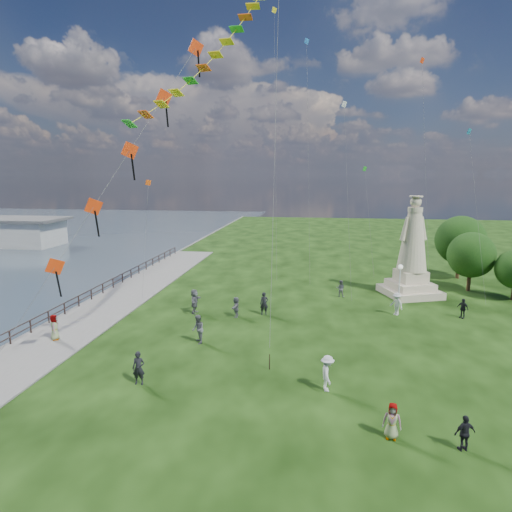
% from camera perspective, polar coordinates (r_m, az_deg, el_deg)
% --- Properties ---
extents(waterfront, '(200.00, 200.00, 1.51)m').
position_cam_1_polar(waterfront, '(35.31, -23.50, -7.97)').
color(waterfront, '#374752').
rests_on(waterfront, ground).
extents(statue, '(5.63, 5.63, 8.94)m').
position_cam_1_polar(statue, '(40.64, 20.07, -0.31)').
color(statue, '#B9AC8C').
rests_on(statue, ground).
extents(lamppost, '(0.36, 0.36, 3.87)m').
position_cam_1_polar(lamppost, '(35.28, 18.62, -2.81)').
color(lamppost, silver).
rests_on(lamppost, ground).
extents(tree_row, '(6.64, 11.89, 6.59)m').
position_cam_1_polar(tree_row, '(46.58, 26.81, 0.87)').
color(tree_row, '#382314').
rests_on(tree_row, ground).
extents(person_0, '(0.68, 0.48, 1.78)m').
position_cam_1_polar(person_0, '(23.69, -15.38, -14.22)').
color(person_0, black).
rests_on(person_0, ground).
extents(person_1, '(0.88, 1.06, 1.88)m').
position_cam_1_polar(person_1, '(28.20, -7.74, -9.66)').
color(person_1, '#595960').
rests_on(person_1, ground).
extents(person_2, '(0.75, 1.26, 1.85)m').
position_cam_1_polar(person_2, '(22.57, 9.48, -15.17)').
color(person_2, silver).
rests_on(person_2, ground).
extents(person_3, '(0.97, 0.70, 1.50)m').
position_cam_1_polar(person_3, '(19.98, 26.08, -20.45)').
color(person_3, black).
rests_on(person_3, ground).
extents(person_4, '(0.83, 0.58, 1.56)m').
position_cam_1_polar(person_4, '(19.68, 17.68, -20.22)').
color(person_4, '#595960').
rests_on(person_4, ground).
extents(person_5, '(0.79, 1.80, 1.94)m').
position_cam_1_polar(person_5, '(34.10, -8.19, -5.98)').
color(person_5, '#595960').
rests_on(person_5, ground).
extents(person_6, '(0.73, 0.56, 1.78)m').
position_cam_1_polar(person_6, '(33.44, 1.10, -6.36)').
color(person_6, black).
rests_on(person_6, ground).
extents(person_7, '(0.79, 0.56, 1.51)m').
position_cam_1_polar(person_7, '(38.96, 11.20, -4.27)').
color(person_7, '#595960').
rests_on(person_7, ground).
extents(person_8, '(1.19, 1.26, 1.78)m').
position_cam_1_polar(person_8, '(35.08, 18.23, -6.09)').
color(person_8, silver).
rests_on(person_8, ground).
extents(person_9, '(0.93, 0.99, 1.54)m').
position_cam_1_polar(person_9, '(36.26, 25.85, -6.29)').
color(person_9, black).
rests_on(person_9, ground).
extents(person_10, '(0.78, 0.95, 1.69)m').
position_cam_1_polar(person_10, '(31.24, -25.27, -8.77)').
color(person_10, '#595960').
rests_on(person_10, ground).
extents(person_11, '(0.65, 1.47, 1.57)m').
position_cam_1_polar(person_11, '(33.00, -2.67, -6.79)').
color(person_11, '#595960').
rests_on(person_11, ground).
extents(red_kite_train, '(9.24, 9.35, 18.89)m').
position_cam_1_polar(red_kite_train, '(26.26, -16.85, 12.34)').
color(red_kite_train, black).
rests_on(red_kite_train, ground).
extents(small_kites, '(30.41, 16.05, 27.57)m').
position_cam_1_polar(small_kites, '(43.83, 10.32, 15.62)').
color(small_kites, silver).
rests_on(small_kites, ground).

